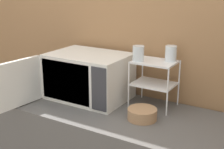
{
  "coord_description": "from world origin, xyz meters",
  "views": [
    {
      "loc": [
        1.13,
        -1.33,
        1.75
      ],
      "look_at": [
        0.1,
        0.37,
        1.15
      ],
      "focal_mm": 50.0,
      "sensor_mm": 36.0,
      "label": 1
    }
  ],
  "objects": [
    {
      "name": "glass_back_right",
      "position": [
        0.43,
        0.59,
        1.28
      ],
      "size": [
        0.08,
        0.08,
        0.1
      ],
      "color": "silver",
      "rests_on": "dish_rack"
    },
    {
      "name": "bowl",
      "position": [
        0.37,
        0.29,
        0.95
      ],
      "size": [
        0.18,
        0.18,
        0.07
      ],
      "color": "#AD7F56",
      "rests_on": "counter"
    },
    {
      "name": "microwave",
      "position": [
        -0.15,
        0.41,
        1.08
      ],
      "size": [
        0.63,
        0.84,
        0.33
      ],
      "color": "silver",
      "rests_on": "counter"
    },
    {
      "name": "dish_rack",
      "position": [
        0.34,
        0.53,
        1.14
      ],
      "size": [
        0.29,
        0.22,
        0.32
      ],
      "color": "white",
      "rests_on": "counter"
    },
    {
      "name": "wall_back",
      "position": [
        0.0,
        0.71,
        1.3
      ],
      "size": [
        8.0,
        0.06,
        2.6
      ],
      "color": "#9E7047",
      "rests_on": "ground_plane"
    },
    {
      "name": "glass_front_left",
      "position": [
        0.24,
        0.47,
        1.28
      ],
      "size": [
        0.08,
        0.08,
        0.1
      ],
      "color": "silver",
      "rests_on": "dish_rack"
    }
  ]
}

